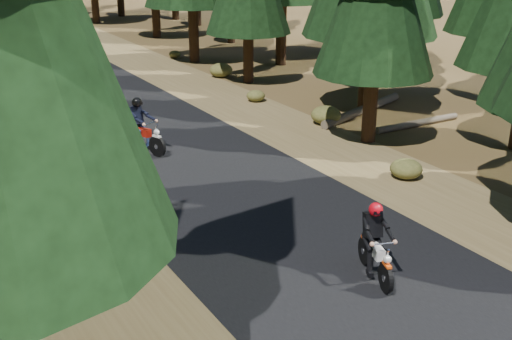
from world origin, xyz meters
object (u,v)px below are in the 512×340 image
Objects in this scene: log_near at (363,110)px; rider_follow at (143,135)px; rider_lead at (376,254)px; log_far at (418,123)px.

rider_follow is at bearing 159.78° from log_near.
log_near is 12.38m from rider_lead.
log_near is 2.60× the size of rider_follow.
log_near reaches higher than log_far.
rider_lead is at bearing -148.85° from log_near.
log_far is (0.63, -2.30, -0.04)m from log_near.
log_far is 1.82× the size of rider_follow.
rider_follow reaches higher than rider_lead.
log_near is 2.38m from log_far.
rider_follow is at bearing -63.92° from rider_lead.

